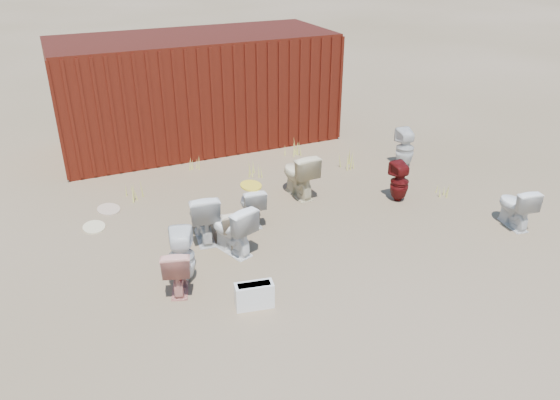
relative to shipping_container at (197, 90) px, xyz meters
name	(u,v)px	position (x,y,z in m)	size (l,w,h in m)	color
ground	(296,247)	(0.00, -5.20, -1.20)	(100.00, 100.00, 0.00)	brown
shipping_container	(197,90)	(0.00, 0.00, 0.00)	(6.00, 2.40, 2.40)	#4E190D
toilet_front_a	(232,228)	(-0.93, -4.91, -0.80)	(0.45, 0.79, 0.81)	white
toilet_front_pink	(178,268)	(-1.92, -5.53, -0.86)	(0.38, 0.67, 0.69)	#DC8C7F
toilet_front_c	(203,215)	(-1.21, -4.36, -0.79)	(0.46, 0.81, 0.83)	silver
toilet_front_maroon	(399,182)	(2.41, -4.47, -0.83)	(0.33, 0.34, 0.73)	#550E0E
toilet_front_e	(516,206)	(3.60, -6.03, -0.84)	(0.40, 0.70, 0.72)	white
toilet_back_a	(182,256)	(-1.82, -5.36, -0.80)	(0.36, 0.37, 0.80)	white
toilet_back_beige_left	(231,226)	(-0.88, -4.71, -0.87)	(0.36, 0.64, 0.65)	beige
toilet_back_beige_right	(299,174)	(0.85, -3.54, -0.77)	(0.48, 0.83, 0.85)	beige
toilet_back_yellowlid	(251,205)	(-0.33, -4.17, -0.86)	(0.38, 0.66, 0.67)	silver
toilet_back_e	(405,148)	(3.43, -3.20, -0.80)	(0.36, 0.37, 0.81)	silver
yellow_lid	(251,186)	(-0.33, -4.17, -0.52)	(0.34, 0.43, 0.03)	yellow
loose_tank	(254,295)	(-1.13, -6.31, -1.02)	(0.50, 0.20, 0.35)	white
loose_lid_near	(109,209)	(-2.47, -2.72, -1.19)	(0.38, 0.49, 0.02)	tan
loose_lid_far	(94,227)	(-2.78, -3.28, -1.19)	(0.36, 0.47, 0.02)	beige
weed_clump_a	(136,191)	(-1.93, -2.47, -1.04)	(0.36, 0.36, 0.32)	#C2C04D
weed_clump_b	(251,169)	(0.36, -2.36, -1.06)	(0.32, 0.32, 0.28)	#C2C04D
weed_clump_c	(348,159)	(2.36, -2.75, -1.03)	(0.36, 0.36, 0.35)	#C2C04D
weed_clump_d	(197,165)	(-0.56, -1.70, -1.06)	(0.30, 0.30, 0.28)	#C2C04D
weed_clump_e	(292,148)	(1.58, -1.70, -1.04)	(0.34, 0.34, 0.33)	#C2C04D
weed_clump_f	(443,189)	(3.31, -4.62, -1.09)	(0.28, 0.28, 0.23)	#C2C04D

